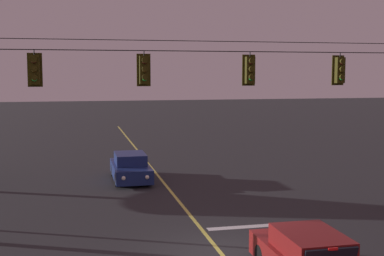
{
  "coord_description": "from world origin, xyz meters",
  "views": [
    {
      "loc": [
        -4.23,
        -14.7,
        5.48
      ],
      "look_at": [
        0.0,
        4.16,
        3.44
      ],
      "focal_mm": 48.65,
      "sensor_mm": 36.0,
      "label": 1
    }
  ],
  "objects": [
    {
      "name": "traffic_light_leftmost",
      "position": [
        -5.52,
        3.14,
        5.59
      ],
      "size": [
        0.48,
        0.41,
        1.22
      ],
      "color": "black"
    },
    {
      "name": "car_oncoming_lead",
      "position": [
        -1.56,
        11.63,
        0.65
      ],
      "size": [
        1.8,
        4.42,
        1.39
      ],
      "color": "navy",
      "rests_on": "ground"
    },
    {
      "name": "signal_span_assembly",
      "position": [
        -0.0,
        3.16,
        3.97
      ],
      "size": [
        18.19,
        0.32,
        7.65
      ],
      "color": "#38281C",
      "rests_on": "ground"
    },
    {
      "name": "traffic_light_centre",
      "position": [
        1.91,
        3.14,
        5.59
      ],
      "size": [
        0.48,
        0.41,
        1.22
      ],
      "color": "black"
    },
    {
      "name": "lane_centre_stripe",
      "position": [
        0.0,
        9.16,
        0.0
      ],
      "size": [
        0.14,
        60.0,
        0.01
      ],
      "primitive_type": "cube",
      "color": "#D1C64C",
      "rests_on": "ground"
    },
    {
      "name": "ground_plane",
      "position": [
        0.0,
        0.0,
        0.0
      ],
      "size": [
        180.0,
        180.0,
        0.0
      ],
      "primitive_type": "plane",
      "color": "#28282B"
    },
    {
      "name": "traffic_light_right_inner",
      "position": [
        5.44,
        3.14,
        5.59
      ],
      "size": [
        0.48,
        0.41,
        1.22
      ],
      "color": "black"
    },
    {
      "name": "stop_bar_paint",
      "position": [
        1.9,
        2.56,
        0.0
      ],
      "size": [
        3.4,
        0.36,
        0.01
      ],
      "primitive_type": "cube",
      "color": "silver",
      "rests_on": "ground"
    },
    {
      "name": "traffic_light_left_inner",
      "position": [
        -1.91,
        3.14,
        5.59
      ],
      "size": [
        0.48,
        0.41,
        1.22
      ],
      "color": "black"
    }
  ]
}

